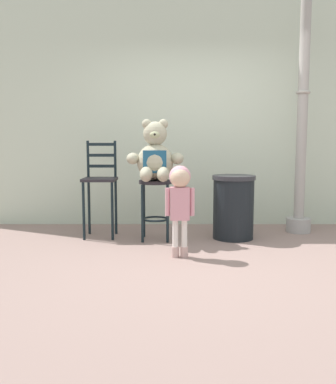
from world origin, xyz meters
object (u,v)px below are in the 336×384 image
(bar_stool_with_teddy, at_px, (157,197))
(trash_bin, at_px, (235,207))
(teddy_bear, at_px, (157,158))
(lamppost, at_px, (303,136))
(bar_chair_empty, at_px, (102,184))
(child_walking, at_px, (181,191))

(bar_stool_with_teddy, height_order, trash_bin, trash_bin)
(bar_stool_with_teddy, height_order, teddy_bear, teddy_bear)
(teddy_bear, height_order, trash_bin, teddy_bear)
(bar_stool_with_teddy, bearing_deg, lamppost, 13.29)
(teddy_bear, relative_size, bar_chair_empty, 0.60)
(bar_chair_empty, bearing_deg, lamppost, 5.75)
(child_walking, bearing_deg, lamppost, -9.20)
(bar_chair_empty, bearing_deg, trash_bin, -3.85)
(child_walking, bearing_deg, teddy_bear, 63.68)
(child_walking, height_order, bar_chair_empty, bar_chair_empty)
(teddy_bear, xyz_separation_m, trash_bin, (0.92, 0.10, -0.58))
(trash_bin, relative_size, bar_chair_empty, 0.65)
(bar_stool_with_teddy, relative_size, teddy_bear, 1.00)
(child_walking, xyz_separation_m, bar_chair_empty, (-0.93, 0.93, -0.02))
(bar_stool_with_teddy, height_order, child_walking, child_walking)
(bar_stool_with_teddy, height_order, lamppost, lamppost)
(teddy_bear, bearing_deg, trash_bin, 6.45)
(child_walking, bearing_deg, bar_chair_empty, 88.54)
(teddy_bear, bearing_deg, bar_stool_with_teddy, 90.00)
(trash_bin, relative_size, lamppost, 0.25)
(lamppost, xyz_separation_m, bar_chair_empty, (-2.48, -0.25, -0.57))
(child_walking, relative_size, lamppost, 0.30)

